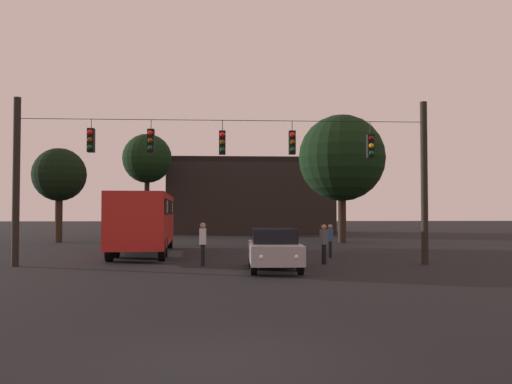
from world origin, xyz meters
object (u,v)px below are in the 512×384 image
city_bus (145,217)px  tree_left_silhouette (59,175)px  pedestrian_crossing_left (324,242)px  pedestrian_crossing_right (330,239)px  tree_behind_building (147,159)px  car_near_right (274,248)px  tree_right_far (342,158)px  pedestrian_crossing_center (203,241)px

city_bus → tree_left_silhouette: (-7.43, 10.46, 2.78)m
city_bus → tree_left_silhouette: tree_left_silhouette is taller
pedestrian_crossing_left → pedestrian_crossing_right: size_ratio=1.05×
city_bus → tree_behind_building: bearing=97.8°
car_near_right → tree_behind_building: tree_behind_building is taller
tree_right_far → tree_left_silhouette: bearing=175.7°
car_near_right → tree_behind_building: size_ratio=0.50×
pedestrian_crossing_left → pedestrian_crossing_right: 2.99m
pedestrian_crossing_left → tree_right_far: 16.08m
city_bus → pedestrian_crossing_right: bearing=-18.0°
city_bus → tree_left_silhouette: size_ratio=1.70×
tree_behind_building → tree_right_far: bearing=-32.3°
tree_left_silhouette → tree_behind_building: 9.37m
car_near_right → pedestrian_crossing_left: size_ratio=2.70×
city_bus → tree_behind_building: 18.97m
city_bus → pedestrian_crossing_right: (8.95, -2.91, -1.00)m
city_bus → tree_right_far: (12.07, 9.01, 3.93)m
city_bus → car_near_right: bearing=-53.5°
car_near_right → tree_right_far: size_ratio=0.50×
tree_behind_building → tree_right_far: 17.26m
car_near_right → tree_left_silhouette: (-13.32, 18.43, 3.85)m
pedestrian_crossing_left → tree_behind_building: bearing=113.9°
car_near_right → pedestrian_crossing_left: pedestrian_crossing_left is taller
city_bus → pedestrian_crossing_right: size_ratio=7.19×
city_bus → tree_behind_building: tree_behind_building is taller
tree_right_far → pedestrian_crossing_right: bearing=-104.7°
city_bus → tree_right_far: 15.57m
pedestrian_crossing_right → tree_right_far: tree_right_far is taller
tree_left_silhouette → tree_behind_building: size_ratio=0.76×
pedestrian_crossing_right → tree_left_silhouette: size_ratio=0.24×
pedestrian_crossing_right → tree_left_silhouette: tree_left_silhouette is taller
car_near_right → pedestrian_crossing_right: (3.06, 5.05, 0.07)m
car_near_right → tree_left_silhouette: size_ratio=0.67×
pedestrian_crossing_left → pedestrian_crossing_right: bearing=74.2°
city_bus → pedestrian_crossing_right: city_bus is taller
pedestrian_crossing_left → car_near_right: bearing=-135.9°
city_bus → pedestrian_crossing_left: (8.13, -5.79, -0.96)m
pedestrian_crossing_right → pedestrian_crossing_left: bearing=-105.8°
tree_behind_building → pedestrian_crossing_center: bearing=-76.8°
city_bus → pedestrian_crossing_left: 10.03m
pedestrian_crossing_right → tree_right_far: 13.28m
car_near_right → tree_behind_building: bearing=107.8°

